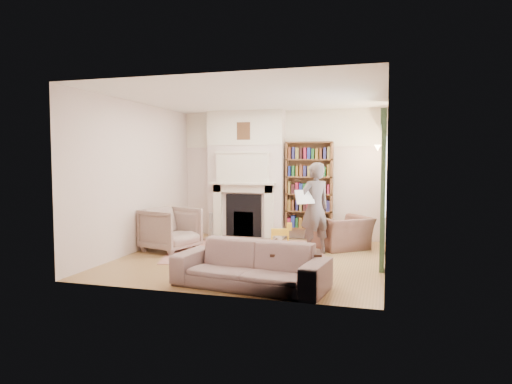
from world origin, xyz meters
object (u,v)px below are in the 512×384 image
(bookcase, at_px, (309,186))
(armchair_left, at_px, (171,229))
(armchair_reading, at_px, (342,233))
(coffee_table, at_px, (295,267))
(paraffin_heater, at_px, (215,225))
(sofa, at_px, (250,265))
(rocking_horse, at_px, (280,235))
(man_reading, at_px, (315,208))

(bookcase, bearing_deg, armchair_left, -140.37)
(armchair_reading, relative_size, coffee_table, 1.39)
(armchair_left, bearing_deg, paraffin_heater, 9.31)
(coffee_table, bearing_deg, armchair_reading, 69.42)
(armchair_reading, relative_size, paraffin_heater, 1.77)
(sofa, height_order, rocking_horse, sofa)
(bookcase, xyz_separation_m, coffee_table, (0.40, -3.52, -0.95))
(coffee_table, bearing_deg, man_reading, 79.33)
(bookcase, distance_m, rocking_horse, 1.40)
(armchair_reading, bearing_deg, sofa, 32.92)
(coffee_table, bearing_deg, bookcase, 84.29)
(paraffin_heater, bearing_deg, rocking_horse, -23.55)
(sofa, relative_size, man_reading, 1.24)
(armchair_left, distance_m, sofa, 2.93)
(man_reading, bearing_deg, bookcase, -119.32)
(coffee_table, distance_m, paraffin_heater, 4.13)
(rocking_horse, bearing_deg, paraffin_heater, 140.03)
(bookcase, bearing_deg, paraffin_heater, -173.99)
(armchair_left, height_order, coffee_table, armchair_left)
(man_reading, relative_size, rocking_horse, 3.08)
(armchair_reading, relative_size, armchair_left, 1.08)
(man_reading, bearing_deg, rocking_horse, -75.76)
(paraffin_heater, bearing_deg, coffee_table, -52.98)
(rocking_horse, bearing_deg, armchair_left, -169.28)
(bookcase, relative_size, coffee_table, 2.64)
(sofa, height_order, man_reading, man_reading)
(coffee_table, bearing_deg, sofa, -158.67)
(man_reading, bearing_deg, paraffin_heater, -69.44)
(armchair_left, xyz_separation_m, coffee_table, (2.72, -1.60, -0.19))
(man_reading, bearing_deg, sofa, 35.82)
(bookcase, relative_size, armchair_left, 2.05)
(paraffin_heater, bearing_deg, armchair_reading, -12.22)
(coffee_table, xyz_separation_m, rocking_horse, (-0.82, 2.57, 0.01))
(rocking_horse, bearing_deg, armchair_reading, -11.57)
(bookcase, relative_size, armchair_reading, 1.90)
(armchair_reading, height_order, sofa, armchair_reading)
(bookcase, bearing_deg, armchair_reading, -46.75)
(armchair_reading, xyz_separation_m, rocking_horse, (-1.21, -0.10, -0.08))
(sofa, bearing_deg, coffee_table, 41.19)
(sofa, xyz_separation_m, man_reading, (0.49, 2.44, 0.54))
(armchair_reading, height_order, paraffin_heater, armchair_reading)
(bookcase, height_order, paraffin_heater, bookcase)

